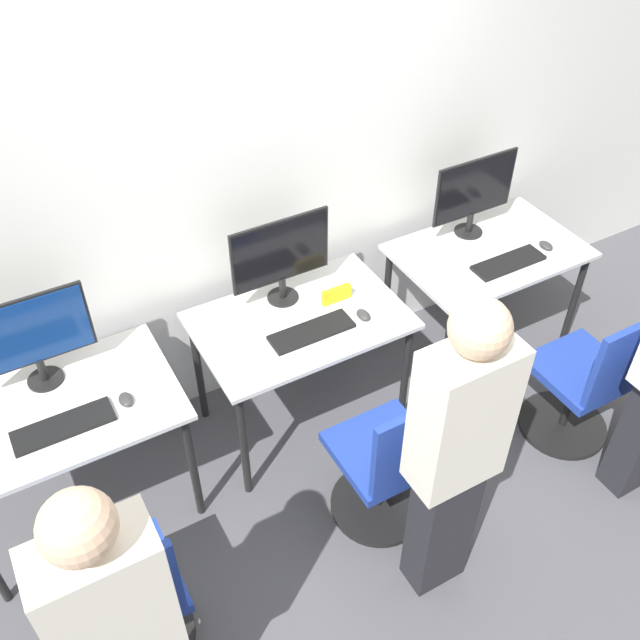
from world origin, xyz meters
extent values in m
plane|color=#4C4C51|center=(0.00, 0.00, 0.00)|extent=(20.00, 20.00, 0.00)
cube|color=silver|center=(0.00, 0.81, 1.40)|extent=(12.00, 0.05, 2.80)
cube|color=silver|center=(-1.20, 0.34, 0.73)|extent=(1.04, 0.68, 0.02)
cylinder|color=black|center=(-0.73, 0.05, 0.36)|extent=(0.04, 0.04, 0.72)
cylinder|color=black|center=(-0.73, 0.63, 0.36)|extent=(0.04, 0.04, 0.72)
cylinder|color=black|center=(-1.20, 0.53, 0.75)|extent=(0.16, 0.16, 0.01)
cylinder|color=black|center=(-1.20, 0.53, 0.82)|extent=(0.04, 0.04, 0.12)
cube|color=black|center=(-1.20, 0.54, 1.04)|extent=(0.52, 0.01, 0.35)
cube|color=navy|center=(-1.20, 0.53, 1.04)|extent=(0.50, 0.01, 0.33)
cube|color=black|center=(-1.20, 0.21, 0.76)|extent=(0.42, 0.14, 0.02)
ellipsoid|color=#333333|center=(-0.92, 0.23, 0.76)|extent=(0.06, 0.09, 0.03)
cylinder|color=black|center=(-1.21, -0.42, 0.01)|extent=(0.48, 0.48, 0.03)
cylinder|color=black|center=(-1.21, -0.42, 0.23)|extent=(0.04, 0.04, 0.39)
cube|color=navy|center=(-1.21, -0.42, 0.45)|extent=(0.44, 0.44, 0.05)
cube|color=navy|center=(-1.21, -0.62, 0.69)|extent=(0.40, 0.04, 0.44)
cube|color=silver|center=(-1.25, -0.84, 1.06)|extent=(0.36, 0.20, 0.64)
sphere|color=beige|center=(-1.25, -0.84, 1.49)|extent=(0.21, 0.21, 0.21)
cube|color=silver|center=(0.00, 0.34, 0.73)|extent=(1.04, 0.68, 0.02)
cylinder|color=black|center=(-0.47, 0.05, 0.36)|extent=(0.04, 0.04, 0.72)
cylinder|color=black|center=(0.47, 0.05, 0.36)|extent=(0.04, 0.04, 0.72)
cylinder|color=black|center=(-0.47, 0.63, 0.36)|extent=(0.04, 0.04, 0.72)
cylinder|color=black|center=(0.47, 0.63, 0.36)|extent=(0.04, 0.04, 0.72)
cylinder|color=black|center=(0.00, 0.53, 0.75)|extent=(0.16, 0.16, 0.01)
cylinder|color=black|center=(0.00, 0.53, 0.82)|extent=(0.04, 0.04, 0.12)
cube|color=black|center=(0.00, 0.53, 1.04)|extent=(0.52, 0.01, 0.35)
cube|color=black|center=(0.00, 0.52, 1.04)|extent=(0.50, 0.01, 0.33)
cube|color=black|center=(0.00, 0.22, 0.76)|extent=(0.42, 0.14, 0.02)
ellipsoid|color=#333333|center=(0.28, 0.20, 0.76)|extent=(0.06, 0.09, 0.03)
cylinder|color=black|center=(0.06, -0.36, 0.01)|extent=(0.48, 0.48, 0.03)
cylinder|color=black|center=(0.06, -0.36, 0.23)|extent=(0.04, 0.04, 0.39)
cube|color=navy|center=(0.06, -0.36, 0.45)|extent=(0.44, 0.44, 0.05)
cube|color=navy|center=(0.06, -0.56, 0.69)|extent=(0.40, 0.04, 0.44)
cube|color=#232328|center=(0.09, -0.78, 0.38)|extent=(0.25, 0.16, 0.76)
cube|color=silver|center=(0.09, -0.78, 1.09)|extent=(0.36, 0.20, 0.66)
sphere|color=beige|center=(0.09, -0.78, 1.53)|extent=(0.22, 0.22, 0.22)
cube|color=silver|center=(1.20, 0.34, 0.73)|extent=(1.04, 0.68, 0.02)
cylinder|color=black|center=(0.73, 0.05, 0.36)|extent=(0.04, 0.04, 0.72)
cylinder|color=black|center=(1.67, 0.05, 0.36)|extent=(0.04, 0.04, 0.72)
cylinder|color=black|center=(0.73, 0.63, 0.36)|extent=(0.04, 0.04, 0.72)
cylinder|color=black|center=(1.67, 0.63, 0.36)|extent=(0.04, 0.04, 0.72)
cylinder|color=black|center=(1.20, 0.53, 0.75)|extent=(0.16, 0.16, 0.01)
cylinder|color=black|center=(1.20, 0.53, 0.82)|extent=(0.04, 0.04, 0.12)
cube|color=black|center=(1.20, 0.54, 1.04)|extent=(0.52, 0.01, 0.35)
cube|color=black|center=(1.20, 0.53, 1.04)|extent=(0.50, 0.01, 0.33)
cube|color=black|center=(1.20, 0.18, 0.76)|extent=(0.42, 0.14, 0.02)
ellipsoid|color=#333333|center=(1.48, 0.20, 0.76)|extent=(0.06, 0.09, 0.03)
cylinder|color=black|center=(1.23, -0.42, 0.01)|extent=(0.48, 0.48, 0.03)
cylinder|color=black|center=(1.23, -0.42, 0.23)|extent=(0.04, 0.04, 0.39)
cube|color=navy|center=(1.23, -0.42, 0.45)|extent=(0.44, 0.44, 0.05)
cube|color=navy|center=(1.23, -0.63, 0.69)|extent=(0.40, 0.04, 0.44)
cube|color=yellow|center=(0.23, 0.37, 0.79)|extent=(0.16, 0.03, 0.08)
camera|label=1|loc=(-1.21, -2.02, 3.09)|focal=40.00mm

